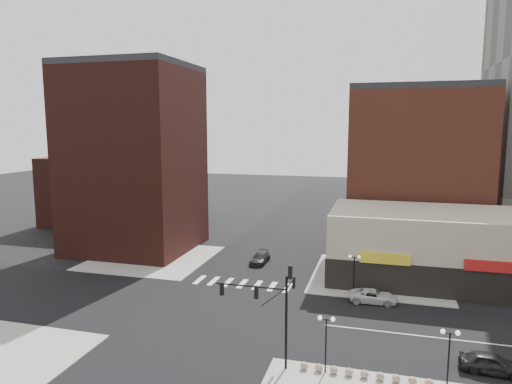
% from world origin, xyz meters
% --- Properties ---
extents(ground, '(240.00, 240.00, 0.00)m').
position_xyz_m(ground, '(0.00, 0.00, 0.00)').
color(ground, black).
rests_on(ground, ground).
extents(road_ew, '(200.00, 14.00, 0.02)m').
position_xyz_m(road_ew, '(0.00, 0.00, 0.01)').
color(road_ew, black).
rests_on(road_ew, ground).
extents(road_ns, '(14.00, 200.00, 0.02)m').
position_xyz_m(road_ns, '(0.00, 0.00, 0.01)').
color(road_ns, black).
rests_on(road_ns, ground).
extents(sidewalk_nw, '(15.00, 15.00, 0.12)m').
position_xyz_m(sidewalk_nw, '(-14.50, 14.50, 0.06)').
color(sidewalk_nw, gray).
rests_on(sidewalk_nw, ground).
extents(sidewalk_ne, '(15.00, 15.00, 0.12)m').
position_xyz_m(sidewalk_ne, '(14.50, 14.50, 0.06)').
color(sidewalk_ne, gray).
rests_on(sidewalk_ne, ground).
extents(building_nw, '(16.00, 15.00, 25.00)m').
position_xyz_m(building_nw, '(-19.00, 18.50, 12.50)').
color(building_nw, '#3D1913').
rests_on(building_nw, ground).
extents(building_nw_low, '(20.00, 18.00, 12.00)m').
position_xyz_m(building_nw_low, '(-32.00, 34.00, 6.00)').
color(building_nw_low, '#3D1913').
rests_on(building_nw_low, ground).
extents(building_ne_midrise, '(18.00, 15.00, 22.00)m').
position_xyz_m(building_ne_midrise, '(19.00, 29.50, 11.00)').
color(building_ne_midrise, brown).
rests_on(building_ne_midrise, ground).
extents(building_ne_row, '(24.20, 12.20, 8.00)m').
position_xyz_m(building_ne_row, '(21.00, 15.00, 3.30)').
color(building_ne_row, '#B4A58F').
rests_on(building_ne_row, ground).
extents(traffic_signal, '(5.59, 3.09, 7.77)m').
position_xyz_m(traffic_signal, '(7.24, -7.83, 4.96)').
color(traffic_signal, black).
rests_on(traffic_signal, ground).
extents(street_lamp_se_a, '(1.22, 0.32, 4.16)m').
position_xyz_m(street_lamp_se_a, '(11.00, -8.00, 3.29)').
color(street_lamp_se_a, black).
rests_on(street_lamp_se_a, sidewalk_se).
extents(street_lamp_se_b, '(1.22, 0.32, 4.16)m').
position_xyz_m(street_lamp_se_b, '(19.00, -8.00, 3.29)').
color(street_lamp_se_b, black).
rests_on(street_lamp_se_b, sidewalk_se).
extents(street_lamp_ne, '(1.22, 0.32, 4.16)m').
position_xyz_m(street_lamp_ne, '(12.00, 8.00, 3.29)').
color(street_lamp_ne, black).
rests_on(street_lamp_ne, sidewalk_ne).
extents(bollard_row, '(8.96, 0.56, 0.56)m').
position_xyz_m(bollard_row, '(13.70, -8.00, 0.40)').
color(bollard_row, gray).
rests_on(bollard_row, sidewalk_se).
extents(white_suv, '(4.76, 2.33, 1.30)m').
position_xyz_m(white_suv, '(14.03, 6.50, 0.65)').
color(white_suv, silver).
rests_on(white_suv, ground).
extents(dark_sedan_east, '(4.40, 2.04, 1.46)m').
position_xyz_m(dark_sedan_east, '(22.33, -4.74, 0.73)').
color(dark_sedan_east, black).
rests_on(dark_sedan_east, ground).
extents(dark_sedan_north, '(1.96, 4.57, 1.31)m').
position_xyz_m(dark_sedan_north, '(-0.20, 16.21, 0.66)').
color(dark_sedan_north, black).
rests_on(dark_sedan_north, ground).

